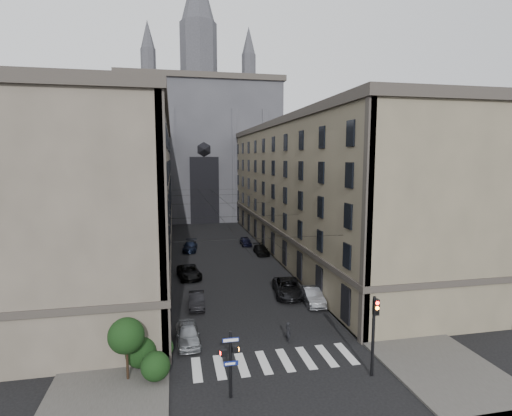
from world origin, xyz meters
TOP-DOWN VIEW (x-y plane):
  - ground at (0.00, 0.00)m, footprint 260.00×260.00m
  - sidewalk_left at (-10.50, 36.00)m, footprint 7.00×80.00m
  - sidewalk_right at (10.50, 36.00)m, footprint 7.00×80.00m
  - zebra_crossing at (0.00, 5.00)m, footprint 11.00×3.20m
  - building_left at (-13.44, 36.00)m, footprint 13.60×60.60m
  - building_right at (13.44, 36.00)m, footprint 13.60×60.60m
  - gothic_tower at (0.00, 74.96)m, footprint 35.00×23.00m
  - pedestrian_signal_left at (-3.51, 1.50)m, footprint 1.02×0.38m
  - traffic_light_right at (5.60, 1.92)m, footprint 0.34×0.50m
  - shrub_cluster at (-8.72, 5.01)m, footprint 3.90×4.40m
  - tram_wires at (0.00, 35.63)m, footprint 14.00×60.00m
  - car_left_near at (-5.66, 8.88)m, footprint 1.89×4.36m
  - car_left_midnear at (-4.59, 16.05)m, footprint 1.60×4.14m
  - car_left_midfar at (-4.89, 25.46)m, footprint 2.98×5.32m
  - car_left_far at (-4.20, 39.13)m, footprint 2.54×5.07m
  - car_right_near at (6.20, 14.75)m, footprint 2.01×4.73m
  - car_right_midnear at (4.58, 17.44)m, footprint 3.43×6.07m
  - car_right_midfar at (5.72, 34.86)m, footprint 1.83×4.43m
  - car_right_far at (4.57, 41.11)m, footprint 1.65×3.93m
  - pedestrian at (1.70, 7.55)m, footprint 0.52×0.65m

SIDE VIEW (x-z plane):
  - ground at x=0.00m, z-range 0.00..0.00m
  - zebra_crossing at x=0.00m, z-range 0.00..0.01m
  - sidewalk_left at x=-10.50m, z-range 0.00..0.15m
  - sidewalk_right at x=10.50m, z-range 0.00..0.15m
  - car_right_midfar at x=5.72m, z-range 0.00..1.28m
  - car_right_far at x=4.57m, z-range 0.00..1.33m
  - car_left_midnear at x=-4.59m, z-range 0.00..1.35m
  - car_left_midfar at x=-4.89m, z-range 0.00..1.41m
  - car_left_far at x=-4.20m, z-range 0.00..1.41m
  - car_left_near at x=-5.66m, z-range 0.00..1.46m
  - car_right_near at x=6.20m, z-range 0.00..1.52m
  - pedestrian at x=1.70m, z-range 0.00..1.55m
  - car_right_midnear at x=4.58m, z-range 0.00..1.60m
  - shrub_cluster at x=-8.72m, z-range -0.15..3.75m
  - pedestrian_signal_left at x=-3.51m, z-range 0.32..4.32m
  - traffic_light_right at x=5.60m, z-range 0.69..5.89m
  - tram_wires at x=0.00m, z-range 7.03..7.46m
  - building_left at x=-13.44m, z-range -0.08..18.77m
  - building_right at x=13.44m, z-range -0.08..18.77m
  - gothic_tower at x=0.00m, z-range -11.20..46.80m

